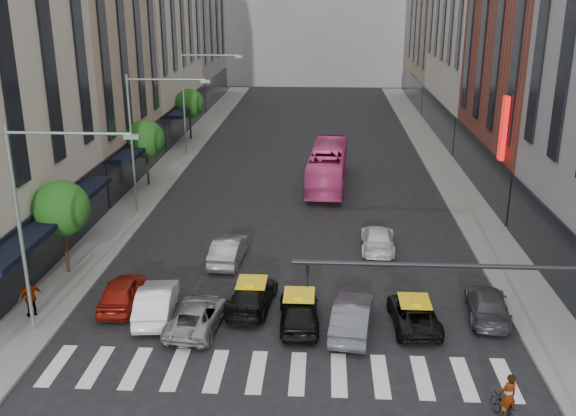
% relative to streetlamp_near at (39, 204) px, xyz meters
% --- Properties ---
extents(ground, '(160.00, 160.00, 0.00)m').
position_rel_streetlamp_near_xyz_m(ground, '(10.04, -4.00, -5.90)').
color(ground, black).
rests_on(ground, ground).
extents(sidewalk_left, '(3.00, 96.00, 0.15)m').
position_rel_streetlamp_near_xyz_m(sidewalk_left, '(-1.46, 26.00, -5.83)').
color(sidewalk_left, slate).
rests_on(sidewalk_left, ground).
extents(sidewalk_right, '(3.00, 96.00, 0.15)m').
position_rel_streetlamp_near_xyz_m(sidewalk_right, '(21.54, 26.00, -5.83)').
color(sidewalk_right, slate).
rests_on(sidewalk_right, ground).
extents(building_left_b, '(8.00, 16.00, 24.00)m').
position_rel_streetlamp_near_xyz_m(building_left_b, '(-6.96, 24.00, 6.10)').
color(building_left_b, tan).
rests_on(building_left_b, ground).
extents(building_right_b, '(8.00, 18.00, 26.00)m').
position_rel_streetlamp_near_xyz_m(building_right_b, '(27.04, 23.00, 7.10)').
color(building_right_b, brown).
rests_on(building_right_b, ground).
extents(tree_near, '(2.88, 2.88, 4.95)m').
position_rel_streetlamp_near_xyz_m(tree_near, '(-1.76, 6.00, -2.25)').
color(tree_near, black).
rests_on(tree_near, sidewalk_left).
extents(tree_mid, '(2.88, 2.88, 4.95)m').
position_rel_streetlamp_near_xyz_m(tree_mid, '(-1.76, 22.00, -2.25)').
color(tree_mid, black).
rests_on(tree_mid, sidewalk_left).
extents(tree_far, '(2.88, 2.88, 4.95)m').
position_rel_streetlamp_near_xyz_m(tree_far, '(-1.76, 38.00, -2.25)').
color(tree_far, black).
rests_on(tree_far, sidewalk_left).
extents(streetlamp_near, '(5.38, 0.25, 9.00)m').
position_rel_streetlamp_near_xyz_m(streetlamp_near, '(0.00, 0.00, 0.00)').
color(streetlamp_near, gray).
rests_on(streetlamp_near, sidewalk_left).
extents(streetlamp_mid, '(5.38, 0.25, 9.00)m').
position_rel_streetlamp_near_xyz_m(streetlamp_mid, '(0.00, 16.00, 0.00)').
color(streetlamp_mid, gray).
rests_on(streetlamp_mid, sidewalk_left).
extents(streetlamp_far, '(5.38, 0.25, 9.00)m').
position_rel_streetlamp_near_xyz_m(streetlamp_far, '(0.00, 32.00, 0.00)').
color(streetlamp_far, gray).
rests_on(streetlamp_far, sidewalk_left).
extents(traffic_signal, '(10.10, 0.20, 6.00)m').
position_rel_streetlamp_near_xyz_m(traffic_signal, '(17.74, -5.00, -1.43)').
color(traffic_signal, black).
rests_on(traffic_signal, ground).
extents(liberty_sign, '(0.30, 0.70, 4.00)m').
position_rel_streetlamp_near_xyz_m(liberty_sign, '(22.64, 16.00, 0.10)').
color(liberty_sign, red).
rests_on(liberty_sign, ground).
extents(car_red, '(1.87, 4.23, 1.42)m').
position_rel_streetlamp_near_xyz_m(car_red, '(2.17, 2.71, -5.20)').
color(car_red, maroon).
rests_on(car_red, ground).
extents(car_white_front, '(2.03, 4.61, 1.47)m').
position_rel_streetlamp_near_xyz_m(car_white_front, '(4.03, 1.77, -5.17)').
color(car_white_front, white).
rests_on(car_white_front, ground).
extents(car_silver, '(2.49, 4.63, 1.23)m').
position_rel_streetlamp_near_xyz_m(car_silver, '(6.08, 0.81, -5.29)').
color(car_silver, gray).
rests_on(car_silver, ground).
extents(taxi_left, '(2.31, 4.70, 1.32)m').
position_rel_streetlamp_near_xyz_m(taxi_left, '(8.28, 2.78, -5.25)').
color(taxi_left, black).
rests_on(taxi_left, ground).
extents(taxi_center, '(1.98, 4.38, 1.46)m').
position_rel_streetlamp_near_xyz_m(taxi_center, '(10.53, 1.32, -5.17)').
color(taxi_center, black).
rests_on(taxi_center, ground).
extents(car_grey_mid, '(2.17, 4.69, 1.49)m').
position_rel_streetlamp_near_xyz_m(car_grey_mid, '(12.86, 0.88, -5.16)').
color(car_grey_mid, '#44474D').
rests_on(car_grey_mid, ground).
extents(taxi_right, '(2.17, 4.33, 1.18)m').
position_rel_streetlamp_near_xyz_m(taxi_right, '(15.61, 1.58, -5.32)').
color(taxi_right, black).
rests_on(taxi_right, ground).
extents(car_grey_curb, '(2.28, 4.52, 1.26)m').
position_rel_streetlamp_near_xyz_m(car_grey_curb, '(19.04, 2.57, -5.28)').
color(car_grey_curb, '#3A3D42').
rests_on(car_grey_curb, ground).
extents(car_row2_left, '(1.79, 4.41, 1.42)m').
position_rel_streetlamp_near_xyz_m(car_row2_left, '(6.41, 8.15, -5.19)').
color(car_row2_left, gray).
rests_on(car_row2_left, ground).
extents(car_row2_right, '(2.05, 4.60, 1.31)m').
position_rel_streetlamp_near_xyz_m(car_row2_right, '(14.68, 10.40, -5.25)').
color(car_row2_right, silver).
rests_on(car_row2_right, ground).
extents(bus, '(3.19, 11.03, 3.04)m').
position_rel_streetlamp_near_xyz_m(bus, '(11.81, 23.11, -4.39)').
color(bus, '#E2428B').
rests_on(bus, ground).
extents(motorcycle, '(1.27, 2.01, 1.00)m').
position_rel_streetlamp_near_xyz_m(motorcycle, '(17.90, -5.11, -5.41)').
color(motorcycle, black).
rests_on(motorcycle, ground).
extents(rider, '(0.71, 0.59, 1.68)m').
position_rel_streetlamp_near_xyz_m(rider, '(17.90, -5.11, -4.07)').
color(rider, gray).
rests_on(rider, motorcycle).
extents(pedestrian_far, '(1.09, 1.07, 1.84)m').
position_rel_streetlamp_near_xyz_m(pedestrian_far, '(-1.54, 1.22, -4.83)').
color(pedestrian_far, gray).
rests_on(pedestrian_far, sidewalk_left).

